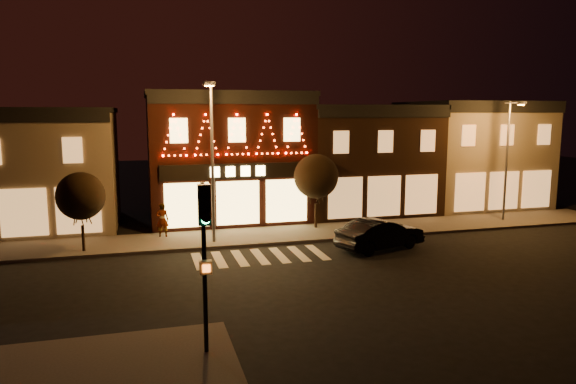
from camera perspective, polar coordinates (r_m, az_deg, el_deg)
name	(u,v)px	position (r m, az deg, el deg)	size (l,w,h in m)	color
ground	(280,282)	(22.39, -0.83, -9.66)	(120.00, 120.00, 0.00)	black
sidewalk_far	(279,235)	(30.32, -1.01, -4.63)	(44.00, 4.00, 0.15)	#47423D
building_left	(11,169)	(35.56, -27.83, 2.20)	(12.20, 8.28, 7.30)	#7F755A
building_pulp	(227,156)	(35.08, -6.65, 3.89)	(10.20, 8.34, 8.30)	black
building_right_a	(360,159)	(37.77, 7.77, 3.59)	(9.20, 8.28, 7.50)	#311D11
building_right_b	(470,154)	(42.12, 19.13, 3.91)	(9.20, 8.28, 7.80)	#7F755A
traffic_signal_near	(205,235)	(14.87, -9.02, -4.62)	(0.36, 0.51, 4.96)	black
streetlamp_mid	(212,150)	(27.72, -8.24, 4.53)	(0.66, 1.93, 8.42)	#59595E
streetlamp_right	(509,151)	(36.11, 22.78, 4.08)	(0.71, 1.73, 7.56)	#59595E
tree_left	(81,196)	(27.94, -21.52, -0.42)	(2.38, 2.38, 3.97)	black
tree_right	(316,176)	(31.35, 3.07, 1.70)	(2.65, 2.65, 4.44)	black
dark_sedan	(380,234)	(27.73, 9.96, -4.50)	(1.68, 4.82, 1.59)	black
pedestrian	(162,220)	(30.17, -13.43, -2.95)	(0.69, 0.45, 1.89)	gray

